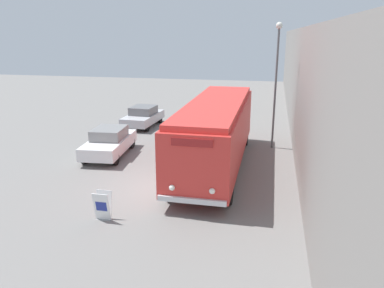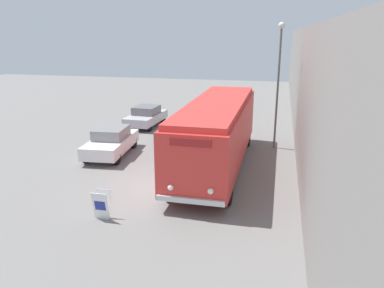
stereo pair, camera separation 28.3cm
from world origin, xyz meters
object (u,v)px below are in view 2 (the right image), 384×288
at_px(streetlamp, 279,70).
at_px(parked_car_mid, 146,116).
at_px(vintage_bus, 217,130).
at_px(sign_board, 102,205).
at_px(parked_car_near, 111,141).

distance_m(streetlamp, parked_car_mid, 10.49).
height_order(vintage_bus, parked_car_mid, vintage_bus).
bearing_deg(sign_board, parked_car_mid, 103.61).
distance_m(streetlamp, parked_car_near, 10.06).
height_order(vintage_bus, sign_board, vintage_bus).
height_order(streetlamp, parked_car_near, streetlamp).
height_order(streetlamp, parked_car_mid, streetlamp).
distance_m(sign_board, streetlamp, 12.55).
distance_m(vintage_bus, parked_car_near, 6.08).
bearing_deg(parked_car_mid, vintage_bus, -46.50).
xyz_separation_m(sign_board, parked_car_near, (-2.87, 6.98, 0.25)).
xyz_separation_m(sign_board, parked_car_mid, (-3.34, 13.82, 0.21)).
bearing_deg(vintage_bus, sign_board, -115.70).
bearing_deg(parked_car_mid, sign_board, -73.73).
distance_m(parked_car_near, parked_car_mid, 6.86).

